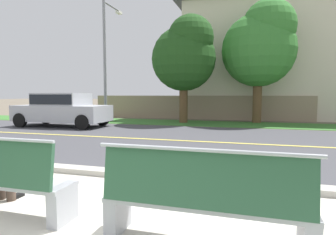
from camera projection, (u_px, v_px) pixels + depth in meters
ground_plane at (202, 135)px, 10.37m from camera, size 140.00×140.00×0.00m
sidewalk_pavement at (86, 230)px, 3.10m from camera, size 44.00×3.60×0.01m
curb_edge at (148, 176)px, 4.96m from camera, size 44.00×0.30×0.11m
street_asphalt at (194, 141)px, 8.94m from camera, size 52.00×8.00×0.01m
road_centre_line at (194, 141)px, 8.94m from camera, size 48.00×0.14×0.01m
far_verge_grass at (215, 124)px, 14.24m from camera, size 48.00×2.80×0.02m
bench_right at (203, 202)px, 2.71m from camera, size 2.02×0.48×1.01m
car_silver_near at (62, 108)px, 13.01m from camera, size 4.30×1.86×1.54m
streetlamp at (107, 52)px, 15.39m from camera, size 0.24×2.10×6.58m
shade_tree_far_left at (185, 54)px, 14.42m from camera, size 3.30×3.30×5.44m
shade_tree_left at (261, 45)px, 14.35m from camera, size 3.73×3.73×6.16m
garden_wall at (196, 107)px, 16.91m from camera, size 13.00×0.36×1.40m
house_across_street at (286, 58)px, 18.24m from camera, size 13.33×6.91×7.58m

